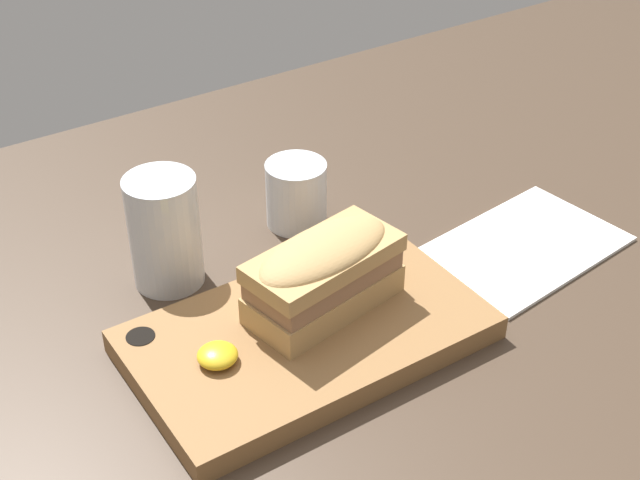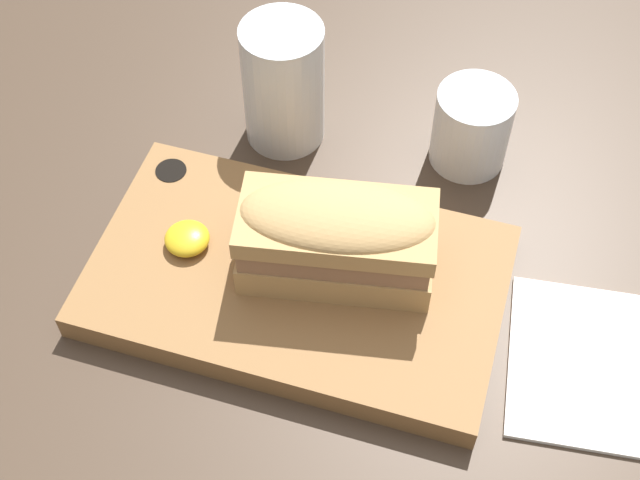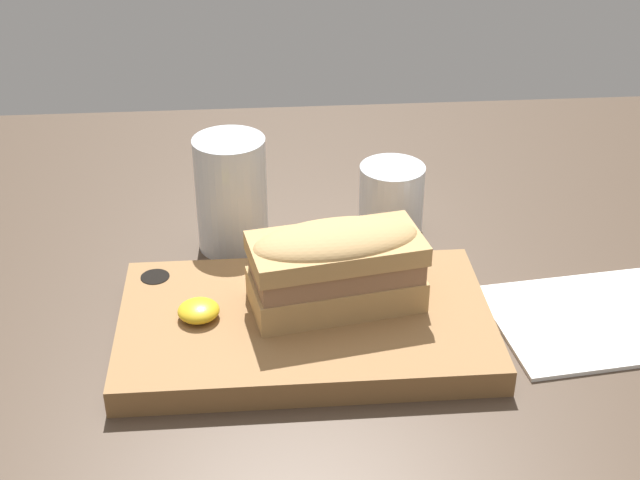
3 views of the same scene
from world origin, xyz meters
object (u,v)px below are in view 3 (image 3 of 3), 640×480
at_px(serving_board, 305,324).
at_px(napkin, 612,318).
at_px(sandwich, 336,263).
at_px(water_glass, 232,201).
at_px(wine_glass, 391,202).

relative_size(serving_board, napkin, 1.42).
distance_m(serving_board, sandwich, 0.06).
bearing_deg(napkin, water_glass, 154.99).
relative_size(wine_glass, napkin, 0.33).
bearing_deg(sandwich, napkin, -2.58).
bearing_deg(water_glass, serving_board, -68.81).
distance_m(wine_glass, napkin, 0.25).
height_order(sandwich, wine_glass, sandwich).
distance_m(serving_board, napkin, 0.28).
relative_size(water_glass, napkin, 0.52).
bearing_deg(serving_board, water_glass, 111.19).
xyz_separation_m(serving_board, napkin, (0.28, 0.00, -0.01)).
relative_size(serving_board, water_glass, 2.72).
distance_m(water_glass, wine_glass, 0.17).
bearing_deg(sandwich, serving_board, -155.00).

